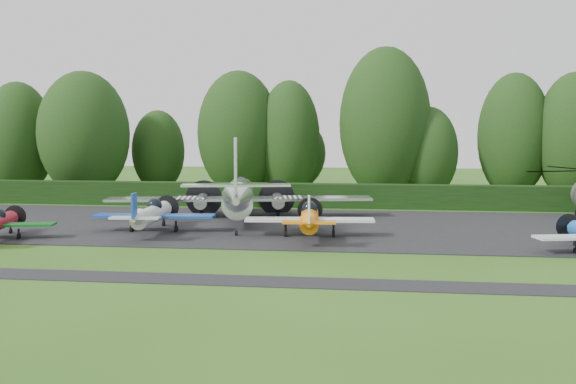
# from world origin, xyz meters

# --- Properties ---
(ground) EXTENTS (160.00, 160.00, 0.00)m
(ground) POSITION_xyz_m (0.00, 0.00, 0.00)
(ground) COLOR #2B5116
(ground) RESTS_ON ground
(apron) EXTENTS (70.00, 18.00, 0.01)m
(apron) POSITION_xyz_m (0.00, 10.00, 0.00)
(apron) COLOR black
(apron) RESTS_ON ground
(taxiway_verge) EXTENTS (70.00, 2.00, 0.00)m
(taxiway_verge) POSITION_xyz_m (0.00, -6.00, 0.00)
(taxiway_verge) COLOR black
(taxiway_verge) RESTS_ON ground
(hedgerow) EXTENTS (90.00, 1.60, 2.00)m
(hedgerow) POSITION_xyz_m (0.00, 21.00, 0.00)
(hedgerow) COLOR black
(hedgerow) RESTS_ON ground
(transport_plane) EXTENTS (19.49, 14.95, 6.25)m
(transport_plane) POSITION_xyz_m (-4.76, 12.56, 1.74)
(transport_plane) COLOR silver
(transport_plane) RESTS_ON ground
(light_plane_white) EXTENTS (7.68, 8.08, 2.95)m
(light_plane_white) POSITION_xyz_m (-8.89, 5.93, 1.23)
(light_plane_white) COLOR silver
(light_plane_white) RESTS_ON ground
(light_plane_orange) EXTENTS (7.78, 8.18, 2.99)m
(light_plane_orange) POSITION_xyz_m (1.08, 5.33, 1.24)
(light_plane_orange) COLOR orange
(light_plane_orange) RESTS_ON ground
(tree_0) EXTENTS (8.63, 8.63, 14.34)m
(tree_0) POSITION_xyz_m (5.96, 29.33, 7.16)
(tree_0) COLOR black
(tree_0) RESTS_ON ground
(tree_2) EXTENTS (6.72, 6.72, 11.93)m
(tree_2) POSITION_xyz_m (18.16, 31.01, 5.95)
(tree_2) COLOR black
(tree_2) RESTS_ON ground
(tree_3) EXTENTS (5.63, 5.63, 8.71)m
(tree_3) POSITION_xyz_m (10.02, 29.29, 4.34)
(tree_3) COLOR black
(tree_3) RESTS_ON ground
(tree_4) EXTENTS (8.80, 8.80, 12.23)m
(tree_4) POSITION_xyz_m (-23.14, 27.23, 6.10)
(tree_4) COLOR black
(tree_4) RESTS_ON ground
(tree_6) EXTENTS (5.55, 5.55, 8.60)m
(tree_6) POSITION_xyz_m (-17.71, 33.22, 4.29)
(tree_6) COLOR black
(tree_6) RESTS_ON ground
(tree_7) EXTENTS (8.16, 8.16, 12.37)m
(tree_7) POSITION_xyz_m (-8.40, 30.35, 6.18)
(tree_7) COLOR black
(tree_7) RESTS_ON ground
(tree_8) EXTENTS (6.07, 6.07, 11.36)m
(tree_8) POSITION_xyz_m (-3.33, 30.19, 5.66)
(tree_8) COLOR black
(tree_8) RESTS_ON ground
(tree_9) EXTENTS (6.99, 6.99, 11.37)m
(tree_9) POSITION_xyz_m (-30.72, 28.55, 5.67)
(tree_9) COLOR black
(tree_9) RESTS_ON ground
(tree_11) EXTENTS (6.55, 6.55, 11.81)m
(tree_11) POSITION_xyz_m (23.10, 29.48, 5.89)
(tree_11) COLOR black
(tree_11) RESTS_ON ground
(tree_13) EXTENTS (8.49, 8.49, 8.28)m
(tree_13) POSITION_xyz_m (-4.12, 32.58, 4.13)
(tree_13) COLOR black
(tree_13) RESTS_ON ground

